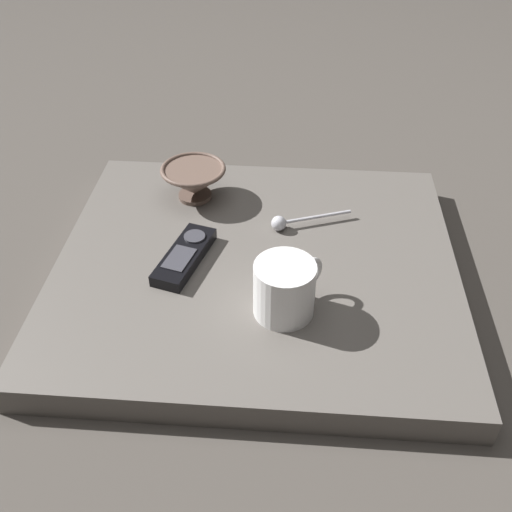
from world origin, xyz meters
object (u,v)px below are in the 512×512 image
at_px(cereal_bowl, 194,181).
at_px(teaspoon, 286,222).
at_px(tv_remote_near, 185,256).
at_px(coffee_mug, 285,289).

distance_m(cereal_bowl, teaspoon, 0.20).
distance_m(cereal_bowl, tv_remote_near, 0.19).
xyz_separation_m(coffee_mug, teaspoon, (-0.20, -0.00, -0.03)).
height_order(cereal_bowl, teaspoon, cereal_bowl).
xyz_separation_m(teaspoon, tv_remote_near, (0.10, -0.16, -0.00)).
relative_size(cereal_bowl, tv_remote_near, 0.76).
xyz_separation_m(cereal_bowl, tv_remote_near, (0.19, 0.01, -0.03)).
distance_m(teaspoon, tv_remote_near, 0.19).
height_order(cereal_bowl, coffee_mug, coffee_mug).
bearing_deg(tv_remote_near, coffee_mug, 58.63).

